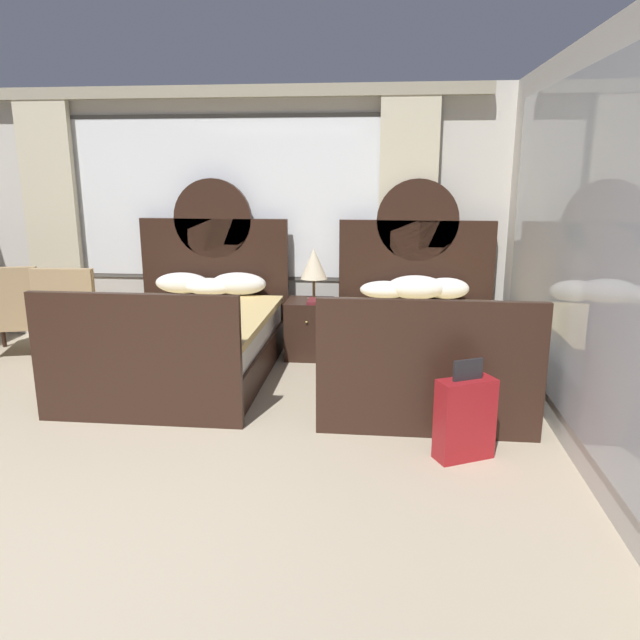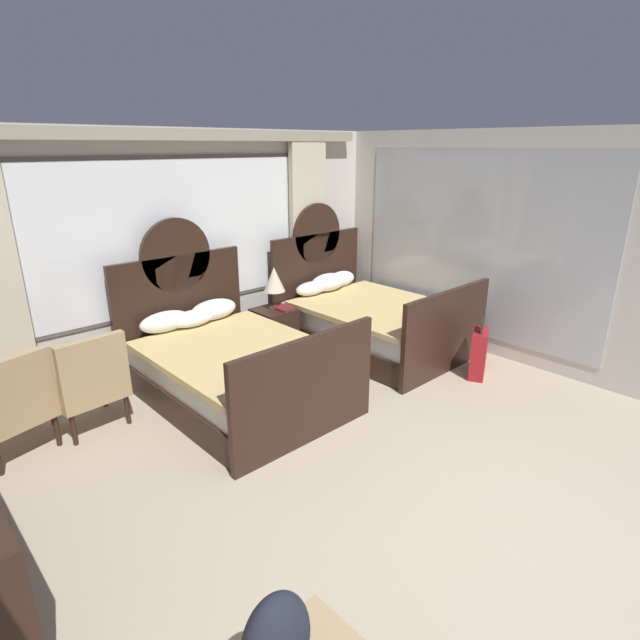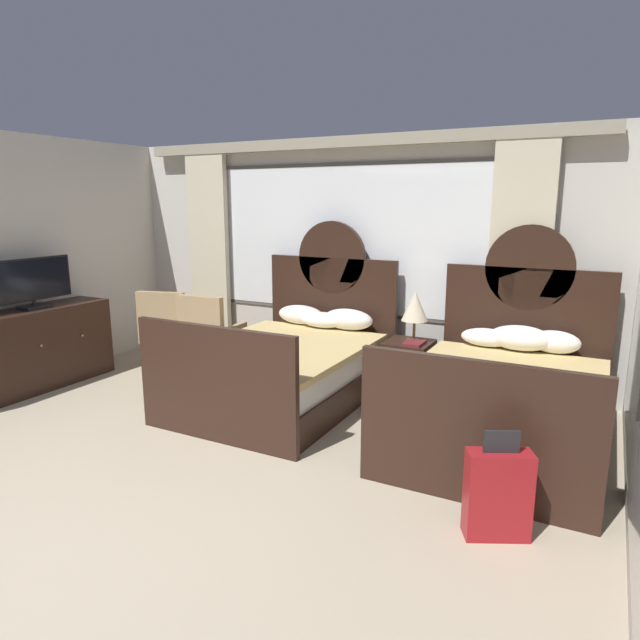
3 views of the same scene
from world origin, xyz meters
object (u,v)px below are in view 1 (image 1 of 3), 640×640
armchair_by_window_centre (14,310)px  armchair_by_window_left (73,312)px  table_lamp_on_nightstand (314,264)px  bed_near_mirror (419,343)px  suitcase_on_floor (465,419)px  bed_near_window (187,336)px  book_on_nightstand (317,301)px  nightstand_between_beds (310,329)px

armchair_by_window_centre → armchair_by_window_left: bearing=-0.3°
table_lamp_on_nightstand → bed_near_mirror: bearing=-34.0°
armchair_by_window_left → suitcase_on_floor: size_ratio=1.38×
bed_near_window → book_on_nightstand: 1.30m
nightstand_between_beds → armchair_by_window_centre: armchair_by_window_centre is taller
nightstand_between_beds → book_on_nightstand: book_on_nightstand is taller
bed_near_window → book_on_nightstand: bed_near_window is taller
armchair_by_window_centre → suitcase_on_floor: (4.27, -1.85, -0.20)m
bed_near_window → book_on_nightstand: (1.15, 0.57, 0.24)m
armchair_by_window_centre → bed_near_mirror: bearing=-5.5°
bed_near_mirror → suitcase_on_floor: 1.48m
bed_near_mirror → nightstand_between_beds: bearing=148.1°
suitcase_on_floor → nightstand_between_beds: bearing=121.2°
bed_near_mirror → armchair_by_window_centre: bearing=174.5°
armchair_by_window_centre → suitcase_on_floor: bearing=-23.4°
bed_near_mirror → table_lamp_on_nightstand: size_ratio=4.27×
nightstand_between_beds → table_lamp_on_nightstand: table_lamp_on_nightstand is taller
table_lamp_on_nightstand → armchair_by_window_left: 2.46m
bed_near_mirror → suitcase_on_floor: bed_near_mirror is taller
armchair_by_window_left → suitcase_on_floor: bearing=-26.9°
armchair_by_window_left → bed_near_window: bearing=-16.6°
bed_near_window → armchair_by_window_left: 1.36m
bed_near_window → armchair_by_window_left: bearing=163.4°
table_lamp_on_nightstand → book_on_nightstand: size_ratio=2.01×
bed_near_window → armchair_by_window_centre: 1.97m
bed_near_window → armchair_by_window_centre: size_ratio=2.38×
armchair_by_window_centre → book_on_nightstand: bearing=3.3°
armchair_by_window_centre → suitcase_on_floor: 4.66m
book_on_nightstand → armchair_by_window_centre: 3.08m
suitcase_on_floor → bed_near_window: bearing=148.0°
table_lamp_on_nightstand → armchair_by_window_left: bearing=-172.9°
bed_near_mirror → table_lamp_on_nightstand: bearing=146.0°
book_on_nightstand → armchair_by_window_left: 2.45m
bed_near_mirror → nightstand_between_beds: (-1.06, 0.66, -0.07)m
book_on_nightstand → suitcase_on_floor: (1.19, -2.03, -0.32)m
bed_near_window → table_lamp_on_nightstand: bearing=31.8°
book_on_nightstand → bed_near_window: bearing=-153.7°
bed_near_mirror → book_on_nightstand: (-0.97, 0.57, 0.24)m
bed_near_window → suitcase_on_floor: size_ratio=3.27×
bed_near_window → armchair_by_window_centre: bed_near_window is taller
bed_near_mirror → book_on_nightstand: 1.15m
table_lamp_on_nightstand → suitcase_on_floor: 2.57m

